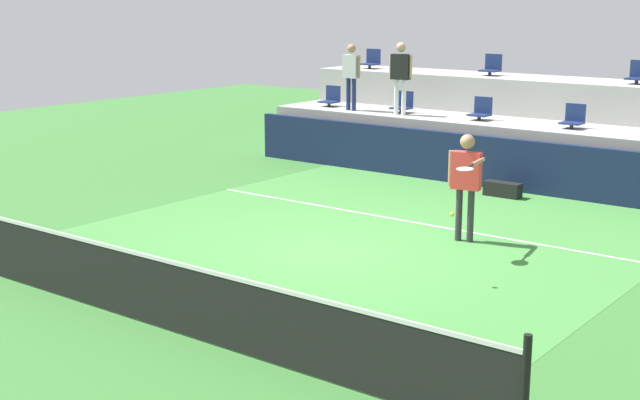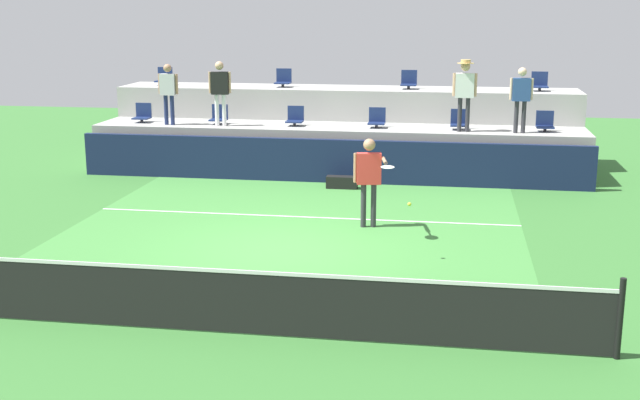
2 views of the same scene
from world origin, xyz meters
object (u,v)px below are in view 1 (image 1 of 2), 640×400
Objects in this scene: stadium_chair_upper_far_left at (371,60)px; tennis_ball at (452,214)px; stadium_chair_upper_left at (492,67)px; equipment_bag at (503,189)px; stadium_chair_lower_mid_right at (573,118)px; spectator_in_grey at (351,71)px; stadium_chair_upper_right at (638,74)px; stadium_chair_lower_far_left at (331,98)px; stadium_chair_lower_mid_left at (481,110)px; tennis_player at (466,176)px; stadium_chair_lower_left at (403,104)px; spectator_in_white at (401,71)px.

stadium_chair_upper_far_left is 7.65× the size of tennis_ball.
equipment_bag is (2.21, -3.69, -2.16)m from stadium_chair_upper_left.
spectator_in_grey is at bearing -176.04° from stadium_chair_lower_mid_right.
stadium_chair_lower_far_left is at bearing -165.91° from stadium_chair_upper_right.
equipment_bag is (-1.94, 5.62, -0.86)m from tennis_ball.
stadium_chair_lower_mid_left is at bearing -148.17° from stadium_chair_upper_right.
stadium_chair_upper_right is at bearing 87.25° from tennis_player.
spectator_in_grey is (-1.27, -0.38, 0.75)m from stadium_chair_lower_left.
stadium_chair_upper_far_left is 0.68× the size of equipment_bag.
stadium_chair_upper_left is 7.65× the size of tennis_ball.
stadium_chair_upper_right reaches higher than stadium_chair_lower_mid_right.
stadium_chair_lower_mid_left is 3.52m from stadium_chair_upper_right.
stadium_chair_lower_mid_right is 5.45m from tennis_player.
stadium_chair_lower_left is at bearing 152.47° from equipment_bag.
stadium_chair_lower_left is 7.65× the size of tennis_ball.
spectator_in_white is 4.34m from equipment_bag.
spectator_in_grey is at bearing -67.78° from stadium_chair_upper_far_left.
stadium_chair_lower_mid_left is 0.29× the size of tennis_player.
tennis_player is at bearing -64.79° from stadium_chair_lower_mid_left.
spectator_in_white reaches higher than stadium_chair_lower_mid_right.
spectator_in_grey reaches higher than stadium_chair_lower_mid_left.
tennis_ball is at bearing -53.48° from stadium_chair_lower_left.
stadium_chair_upper_far_left is (-2.16, 1.80, 0.85)m from stadium_chair_lower_left.
stadium_chair_lower_mid_left is at bearing 114.77° from tennis_ball.
stadium_chair_lower_left is at bearing -39.82° from stadium_chair_upper_far_left.
equipment_bag is (-1.37, -3.69, -2.16)m from stadium_chair_upper_right.
stadium_chair_upper_left is (1.41, 1.80, 0.85)m from stadium_chair_lower_left.
stadium_chair_lower_left is 2.10m from stadium_chair_lower_mid_left.
spectator_in_grey is 1.42m from spectator_in_white.
stadium_chair_lower_far_left is at bearing 135.85° from tennis_ball.
spectator_in_white reaches higher than stadium_chair_upper_right.
stadium_chair_lower_left is 4.29m from equipment_bag.
tennis_ball is 0.09× the size of equipment_bag.
stadium_chair_lower_mid_right is 0.31× the size of spectator_in_white.
tennis_player is at bearing -46.69° from stadium_chair_upper_far_left.
spectator_in_white reaches higher than tennis_ball.
stadium_chair_lower_mid_right is at bearing 93.88° from tennis_player.
stadium_chair_upper_right is at bearing 0.00° from stadium_chair_upper_far_left.
tennis_player is at bearing -49.39° from stadium_chair_lower_left.
tennis_player is at bearing -65.85° from stadium_chair_upper_left.
stadium_chair_lower_left is at bearing 112.12° from spectator_in_white.
stadium_chair_lower_left is 5.38m from stadium_chair_upper_right.
tennis_player is 26.54× the size of tennis_ball.
tennis_ball reaches higher than equipment_bag.
tennis_player is (4.65, -5.42, -0.35)m from stadium_chair_lower_left.
stadium_chair_lower_left is 0.31× the size of spectator_in_white.
stadium_chair_lower_mid_right is at bearing -15.62° from stadium_chair_upper_far_left.
spectator_in_grey reaches higher than stadium_chair_upper_right.
spectator_in_white is 9.03m from tennis_ball.
tennis_player is (-0.35, -7.22, -1.20)m from stadium_chair_upper_right.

